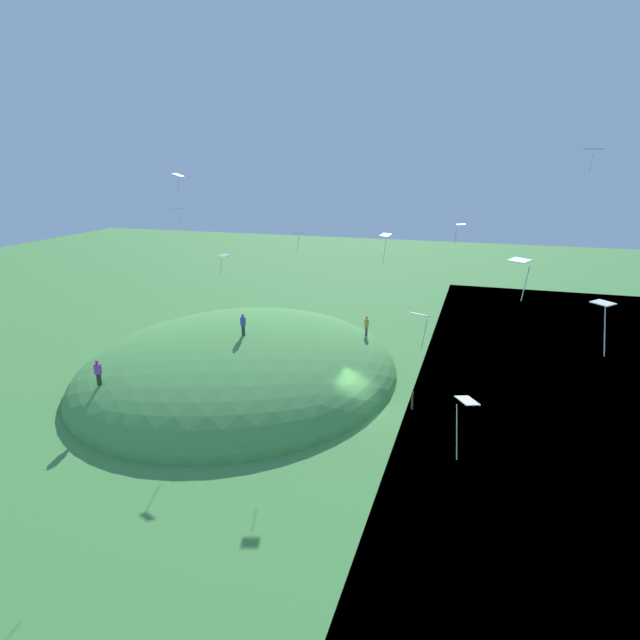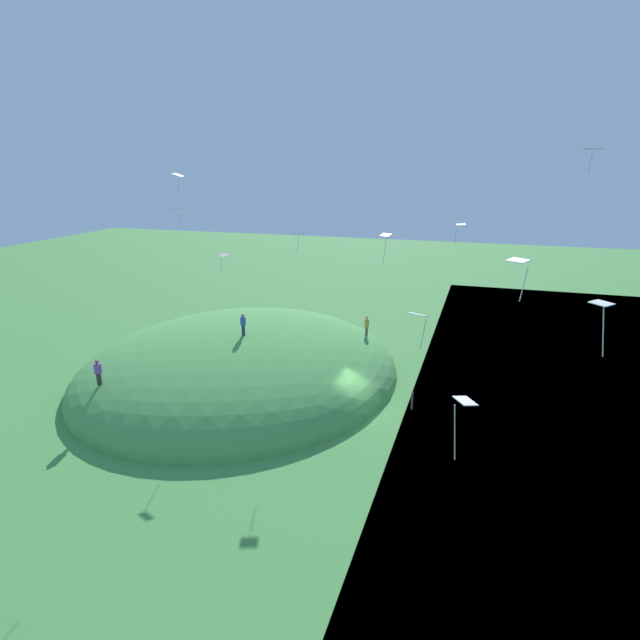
% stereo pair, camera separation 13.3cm
% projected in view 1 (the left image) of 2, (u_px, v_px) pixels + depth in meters
% --- Properties ---
extents(ground_plane, '(160.00, 160.00, 0.00)m').
position_uv_depth(ground_plane, '(360.00, 410.00, 35.77)').
color(ground_plane, '#488E42').
extents(grass_hill, '(23.75, 27.26, 7.49)m').
position_uv_depth(grass_hill, '(241.00, 372.00, 42.04)').
color(grass_hill, '#4D9747').
rests_on(grass_hill, ground_plane).
extents(person_walking_path, '(0.55, 0.55, 1.58)m').
position_uv_depth(person_walking_path, '(243.00, 322.00, 38.74)').
color(person_walking_path, '#293448').
rests_on(person_walking_path, grass_hill).
extents(person_on_hilltop, '(0.51, 0.51, 1.66)m').
position_uv_depth(person_on_hilltop, '(366.00, 323.00, 43.70)').
color(person_on_hilltop, '#535042').
rests_on(person_on_hilltop, grass_hill).
extents(person_near_shore, '(0.64, 0.64, 1.67)m').
position_uv_depth(person_near_shore, '(98.00, 370.00, 34.01)').
color(person_near_shore, '#323130').
rests_on(person_near_shore, grass_hill).
extents(kite_0, '(0.89, 0.84, 1.56)m').
position_uv_depth(kite_0, '(521.00, 263.00, 19.37)').
color(kite_0, white).
extents(kite_1, '(0.82, 0.84, 1.95)m').
position_uv_depth(kite_1, '(603.00, 308.00, 18.32)').
color(kite_1, white).
extents(kite_2, '(0.69, 0.90, 1.23)m').
position_uv_depth(kite_2, '(178.00, 176.00, 31.97)').
color(kite_2, white).
extents(kite_3, '(0.73, 1.02, 1.12)m').
position_uv_depth(kite_3, '(176.00, 210.00, 34.53)').
color(kite_3, silver).
extents(kite_4, '(0.97, 0.77, 1.03)m').
position_uv_depth(kite_4, '(592.00, 150.00, 23.92)').
color(kite_4, white).
extents(kite_5, '(0.86, 0.80, 2.19)m').
position_uv_depth(kite_5, '(385.00, 238.00, 37.26)').
color(kite_5, white).
extents(kite_6, '(0.90, 0.79, 1.53)m').
position_uv_depth(kite_6, '(224.00, 257.00, 37.56)').
color(kite_6, '#F4DDCE').
extents(kite_7, '(1.04, 0.92, 1.71)m').
position_uv_depth(kite_7, '(419.00, 316.00, 22.69)').
color(kite_7, white).
extents(kite_8, '(0.88, 0.95, 2.22)m').
position_uv_depth(kite_8, '(465.00, 406.00, 18.21)').
color(kite_8, white).
extents(kite_9, '(0.63, 0.79, 1.26)m').
position_uv_depth(kite_9, '(461.00, 226.00, 32.48)').
color(kite_9, white).
extents(kite_10, '(0.91, 0.76, 1.33)m').
position_uv_depth(kite_10, '(299.00, 235.00, 37.72)').
color(kite_10, white).
extents(mooring_post, '(0.14, 0.14, 1.22)m').
position_uv_depth(mooring_post, '(412.00, 401.00, 35.69)').
color(mooring_post, brown).
rests_on(mooring_post, ground_plane).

